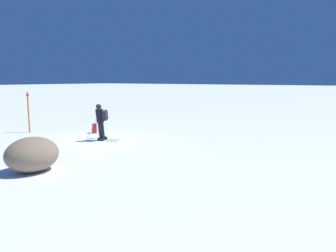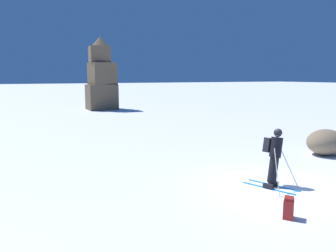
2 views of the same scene
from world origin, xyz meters
name	(u,v)px [view 1 (image 1 of 2)]	position (x,y,z in m)	size (l,w,h in m)	color
ground_plane	(99,141)	(0.00, 0.00, 0.00)	(300.00, 300.00, 0.00)	white
skier	(101,120)	(-0.04, 0.09, 0.96)	(1.31, 1.68, 1.75)	#1E7AC6
spare_backpack	(94,129)	(-1.40, -1.81, 0.24)	(0.37, 0.36, 0.50)	#AD231E
exposed_boulder_0	(32,154)	(4.77, 2.05, 0.54)	(1.66, 1.41, 1.08)	#7A664C
trail_marker	(28,111)	(0.46, -4.77, 1.18)	(0.13, 0.13, 2.16)	orange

